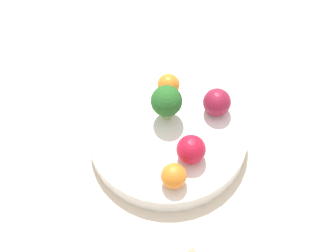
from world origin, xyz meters
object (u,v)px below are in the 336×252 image
at_px(apple_red, 217,102).
at_px(orange_back, 173,176).
at_px(broccoli, 167,101).
at_px(bowl, 168,135).
at_px(orange_front, 169,85).
at_px(apple_green, 191,149).

xyz_separation_m(apple_red, orange_back, (0.13, -0.08, -0.00)).
bearing_deg(broccoli, bowl, -1.11).
distance_m(bowl, broccoli, 0.06).
height_order(broccoli, apple_red, broccoli).
height_order(apple_red, orange_front, apple_red).
height_order(broccoli, orange_front, broccoli).
bearing_deg(broccoli, apple_red, 92.55).
bearing_deg(orange_front, broccoli, -8.17).
relative_size(apple_green, orange_back, 1.17).
relative_size(broccoli, apple_red, 1.44).
bearing_deg(apple_red, bowl, -69.65).
bearing_deg(apple_green, apple_red, 148.40).
xyz_separation_m(apple_red, orange_front, (-0.05, -0.08, -0.00)).
xyz_separation_m(apple_green, orange_back, (0.04, -0.03, -0.00)).
bearing_deg(broccoli, apple_green, 20.14).
relative_size(bowl, broccoli, 3.93).
height_order(bowl, apple_red, apple_red).
relative_size(broccoli, apple_green, 1.45).
xyz_separation_m(bowl, apple_green, (0.05, 0.03, 0.04)).
height_order(apple_red, orange_back, apple_red).
distance_m(apple_green, orange_front, 0.13).
bearing_deg(orange_back, apple_green, 142.26).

